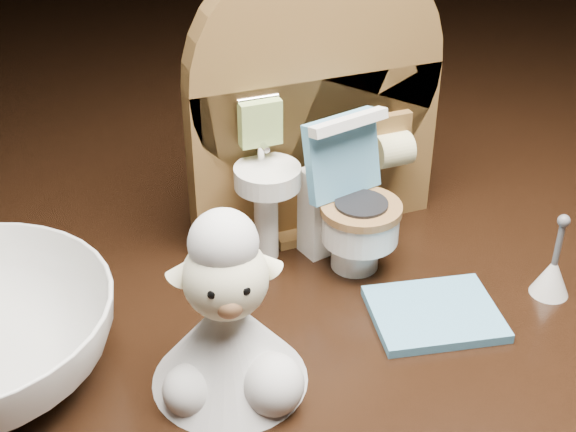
# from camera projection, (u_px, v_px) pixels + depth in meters

# --- Properties ---
(backdrop_panel) EXTENTS (0.13, 0.05, 0.15)m
(backdrop_panel) POSITION_uv_depth(u_px,v_px,m) (315.00, 113.00, 0.39)
(backdrop_panel) COLOR brown
(backdrop_panel) RESTS_ON ground
(toy_toilet) EXTENTS (0.04, 0.05, 0.08)m
(toy_toilet) POSITION_uv_depth(u_px,v_px,m) (348.00, 210.00, 0.39)
(toy_toilet) COLOR white
(toy_toilet) RESTS_ON ground
(bath_mat) EXTENTS (0.06, 0.06, 0.00)m
(bath_mat) POSITION_uv_depth(u_px,v_px,m) (434.00, 314.00, 0.36)
(bath_mat) COLOR #579DC8
(bath_mat) RESTS_ON ground
(toilet_brush) EXTENTS (0.02, 0.02, 0.04)m
(toilet_brush) POSITION_uv_depth(u_px,v_px,m) (552.00, 273.00, 0.37)
(toilet_brush) COLOR white
(toilet_brush) RESTS_ON ground
(plush_lamb) EXTENTS (0.06, 0.06, 0.08)m
(plush_lamb) POSITION_uv_depth(u_px,v_px,m) (229.00, 328.00, 0.31)
(plush_lamb) COLOR silver
(plush_lamb) RESTS_ON ground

